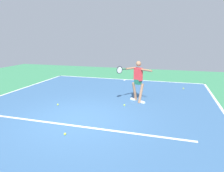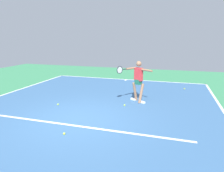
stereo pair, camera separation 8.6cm
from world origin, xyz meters
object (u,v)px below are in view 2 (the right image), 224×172
tennis_player (138,79)px  tennis_ball_by_sideline (124,105)px  tennis_ball_by_baseline (64,134)px  tennis_ball_centre_court (141,82)px  tennis_ball_near_service_line (58,104)px  tennis_ball_near_player (184,89)px

tennis_player → tennis_ball_by_sideline: 1.24m
tennis_player → tennis_ball_by_baseline: bearing=102.3°
tennis_player → tennis_ball_by_sideline: size_ratio=26.10×
tennis_ball_by_sideline → tennis_ball_by_baseline: bearing=70.5°
tennis_ball_centre_court → tennis_ball_near_service_line: 5.67m
tennis_ball_near_player → tennis_ball_by_baseline: bearing=62.1°
tennis_player → tennis_ball_centre_court: tennis_player is taller
tennis_ball_by_sideline → tennis_ball_near_player: bearing=-124.0°
tennis_player → tennis_ball_centre_court: 3.87m
tennis_ball_near_player → tennis_ball_by_sideline: (2.37, 3.51, 0.00)m
tennis_ball_near_player → tennis_ball_near_service_line: bearing=40.4°
tennis_ball_centre_court → tennis_ball_by_sideline: size_ratio=1.00×
tennis_ball_near_service_line → tennis_ball_by_sideline: 2.66m
tennis_player → tennis_ball_near_service_line: 3.39m
tennis_ball_centre_court → tennis_ball_by_sideline: same height
tennis_ball_near_player → tennis_ball_by_baseline: 7.24m
tennis_ball_centre_court → tennis_ball_near_service_line: same height
tennis_player → tennis_ball_centre_court: (0.45, -3.72, -0.95)m
tennis_ball_near_service_line → tennis_ball_by_baseline: bearing=125.2°
tennis_ball_near_player → tennis_ball_centre_court: (2.44, -0.90, 0.00)m
tennis_ball_near_player → tennis_ball_by_baseline: size_ratio=1.00×
tennis_ball_near_player → tennis_player: bearing=54.9°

